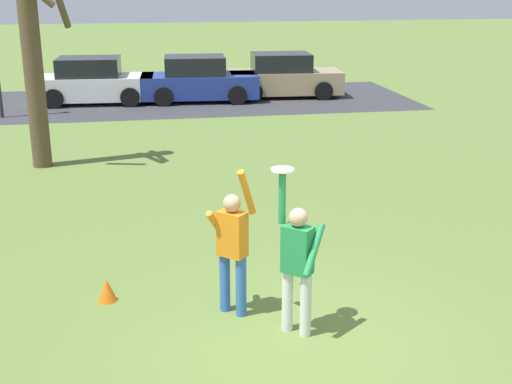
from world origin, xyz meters
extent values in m
plane|color=olive|center=(0.00, 0.00, 0.00)|extent=(120.00, 120.00, 0.00)
cylinder|color=silver|center=(0.07, 0.07, 0.41)|extent=(0.14, 0.14, 0.82)
cylinder|color=silver|center=(-0.12, 0.25, 0.41)|extent=(0.14, 0.14, 0.82)
cube|color=#238447|center=(-0.03, 0.16, 1.12)|extent=(0.41, 0.41, 0.60)
sphere|color=tan|center=(-0.03, 0.16, 1.53)|extent=(0.23, 0.23, 0.23)
cylinder|color=#238447|center=(0.14, 0.01, 1.17)|extent=(0.36, 0.40, 0.59)
cylinder|color=#238447|center=(-0.19, 0.32, 1.75)|extent=(0.09, 0.09, 0.66)
cylinder|color=#3366B7|center=(-0.82, 0.91, 0.41)|extent=(0.14, 0.14, 0.82)
cylinder|color=#3366B7|center=(-0.63, 0.73, 0.41)|extent=(0.14, 0.14, 0.82)
cube|color=orange|center=(-0.73, 0.82, 1.12)|extent=(0.41, 0.41, 0.60)
sphere|color=tan|center=(-0.73, 0.82, 1.53)|extent=(0.23, 0.23, 0.23)
cylinder|color=orange|center=(-0.89, 0.97, 1.17)|extent=(0.36, 0.40, 0.59)
cylinder|color=orange|center=(-0.57, 0.67, 1.72)|extent=(0.28, 0.29, 0.65)
cylinder|color=white|center=(-0.19, 0.32, 2.09)|extent=(0.28, 0.28, 0.02)
cube|color=white|center=(-3.24, 17.10, 0.55)|extent=(4.21, 2.06, 0.80)
cube|color=black|center=(-3.39, 17.11, 1.27)|extent=(2.20, 1.77, 0.64)
cylinder|color=black|center=(-1.92, 17.93, 0.33)|extent=(0.67, 0.26, 0.66)
cylinder|color=black|center=(-2.03, 16.11, 0.33)|extent=(0.67, 0.26, 0.66)
cylinder|color=black|center=(-4.45, 18.09, 0.33)|extent=(0.67, 0.26, 0.66)
cylinder|color=black|center=(-4.57, 16.28, 0.33)|extent=(0.67, 0.26, 0.66)
cube|color=#233893|center=(0.42, 16.86, 0.55)|extent=(4.21, 2.06, 0.80)
cube|color=black|center=(0.27, 16.87, 1.27)|extent=(2.20, 1.77, 0.64)
cylinder|color=black|center=(1.75, 17.69, 0.33)|extent=(0.67, 0.26, 0.66)
cylinder|color=black|center=(1.63, 15.87, 0.33)|extent=(0.67, 0.26, 0.66)
cylinder|color=black|center=(-0.79, 17.85, 0.33)|extent=(0.67, 0.26, 0.66)
cylinder|color=black|center=(-0.90, 16.04, 0.33)|extent=(0.67, 0.26, 0.66)
cube|color=tan|center=(3.62, 17.24, 0.55)|extent=(4.21, 2.06, 0.80)
cube|color=black|center=(3.47, 17.25, 1.27)|extent=(2.20, 1.77, 0.64)
cylinder|color=black|center=(4.95, 18.06, 0.33)|extent=(0.67, 0.26, 0.66)
cylinder|color=black|center=(4.83, 16.25, 0.33)|extent=(0.67, 0.26, 0.66)
cylinder|color=black|center=(2.41, 18.23, 0.33)|extent=(0.67, 0.26, 0.66)
cylinder|color=black|center=(2.30, 16.41, 0.33)|extent=(0.67, 0.26, 0.66)
cube|color=#38383D|center=(0.17, 16.98, 0.00)|extent=(15.72, 6.40, 0.01)
cylinder|color=brown|center=(-4.09, 8.83, 3.17)|extent=(0.44, 0.44, 6.35)
cone|color=orange|center=(-2.38, 1.46, 0.16)|extent=(0.26, 0.26, 0.32)
camera|label=1|loc=(-1.86, -7.18, 4.27)|focal=47.36mm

